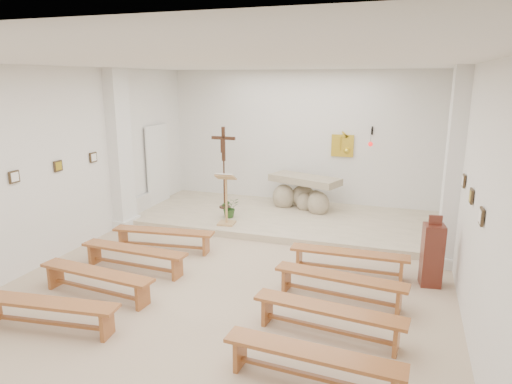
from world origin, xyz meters
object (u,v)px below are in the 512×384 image
(altar, at_px, (304,195))
(crucifix_stand, at_px, (224,162))
(lectern, at_px, (226,199))
(bench_right_second, at_px, (340,282))
(bench_left_second, at_px, (134,254))
(bench_right_third, at_px, (328,315))
(bench_left_front, at_px, (164,235))
(bench_right_front, at_px, (349,257))
(donation_pedestal, at_px, (432,255))
(bench_left_third, at_px, (96,277))
(bench_right_fourth, at_px, (312,359))
(bench_left_fourth, at_px, (47,308))

(altar, distance_m, crucifix_stand, 2.12)
(lectern, relative_size, bench_right_second, 0.58)
(bench_left_second, xyz_separation_m, bench_right_third, (3.57, -1.02, 0.00))
(lectern, relative_size, bench_left_front, 0.58)
(lectern, height_order, bench_right_second, lectern)
(bench_left_front, bearing_deg, bench_left_second, -96.63)
(altar, height_order, bench_right_third, altar)
(crucifix_stand, relative_size, bench_left_front, 0.99)
(bench_right_front, relative_size, bench_right_second, 0.99)
(altar, height_order, donation_pedestal, donation_pedestal)
(altar, distance_m, bench_left_third, 5.70)
(lectern, bearing_deg, bench_left_second, -111.65)
(donation_pedestal, height_order, bench_right_fourth, donation_pedestal)
(bench_left_front, bearing_deg, bench_right_third, -36.44)
(bench_right_third, relative_size, bench_left_fourth, 1.00)
(altar, height_order, lectern, lectern)
(bench_right_front, bearing_deg, bench_right_fourth, -90.90)
(bench_left_second, bearing_deg, crucifix_stand, 90.35)
(lectern, xyz_separation_m, bench_left_front, (-0.71, -1.50, -0.41))
(bench_left_front, relative_size, bench_left_fourth, 1.00)
(altar, height_order, crucifix_stand, crucifix_stand)
(crucifix_stand, distance_m, bench_right_second, 5.16)
(bench_left_fourth, bearing_deg, bench_right_front, 34.04)
(altar, bearing_deg, bench_left_third, -91.07)
(lectern, bearing_deg, donation_pedestal, -25.45)
(bench_right_front, distance_m, bench_right_fourth, 3.07)
(bench_left_second, relative_size, bench_right_second, 1.00)
(bench_left_second, bearing_deg, bench_right_third, -13.19)
(donation_pedestal, height_order, bench_right_front, donation_pedestal)
(crucifix_stand, distance_m, bench_left_front, 2.90)
(lectern, bearing_deg, bench_right_fourth, -63.86)
(bench_left_front, relative_size, bench_right_third, 1.00)
(bench_left_front, height_order, bench_left_fourth, same)
(bench_right_second, bearing_deg, bench_left_second, -173.45)
(bench_left_fourth, bearing_deg, crucifix_stand, 81.78)
(bench_left_front, bearing_deg, bench_right_front, -6.63)
(altar, bearing_deg, bench_right_third, -54.04)
(bench_left_front, xyz_separation_m, bench_right_fourth, (3.57, -3.07, 0.00))
(bench_right_front, distance_m, bench_right_third, 2.05)
(bench_left_front, distance_m, bench_left_third, 2.05)
(bench_right_front, distance_m, bench_left_third, 4.12)
(crucifix_stand, relative_size, bench_right_third, 0.99)
(donation_pedestal, bearing_deg, bench_right_second, -149.86)
(altar, distance_m, bench_right_fourth, 6.53)
(bench_left_fourth, bearing_deg, donation_pedestal, 25.67)
(lectern, xyz_separation_m, crucifix_stand, (-0.55, 1.22, 0.58))
(donation_pedestal, relative_size, bench_right_fourth, 0.59)
(bench_right_third, bearing_deg, bench_right_front, 96.29)
(bench_left_front, relative_size, bench_right_fourth, 1.00)
(bench_left_fourth, relative_size, bench_right_fourth, 1.00)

